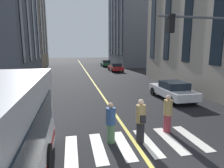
% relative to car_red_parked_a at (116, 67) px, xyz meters
% --- Properties ---
extents(lane_centre_line, '(80.00, 0.16, 0.01)m').
position_rel_car_red_parked_a_xyz_m(lane_centre_line, '(-6.48, 4.90, -0.70)').
color(lane_centre_line, '#D8C64C').
rests_on(lane_centre_line, ground_plane).
extents(crosswalk_marking, '(2.40, 5.45, 0.01)m').
position_rel_car_red_parked_a_xyz_m(crosswalk_marking, '(-24.51, 4.90, -0.70)').
color(crosswalk_marking, silver).
rests_on(crosswalk_marking, ground_plane).
extents(car_red_parked_a, '(4.40, 1.95, 1.37)m').
position_rel_car_red_parked_a_xyz_m(car_red_parked_a, '(0.00, 0.00, 0.00)').
color(car_red_parked_a, '#B21E1E').
rests_on(car_red_parked_a, ground_plane).
extents(car_white_mid, '(4.40, 1.95, 1.37)m').
position_rel_car_red_parked_a_xyz_m(car_white_mid, '(-18.58, 0.00, 0.00)').
color(car_white_mid, silver).
rests_on(car_white_mid, ground_plane).
extents(car_green_near, '(3.90, 1.89, 1.40)m').
position_rel_car_red_parked_a_xyz_m(car_green_near, '(8.99, 0.00, -0.00)').
color(car_green_near, '#1E6038').
rests_on(car_green_near, ground_plane).
extents(pedestrian_near, '(0.50, 0.38, 1.79)m').
position_rel_car_red_parked_a_xyz_m(pedestrian_near, '(-24.42, 4.67, 0.20)').
color(pedestrian_near, black).
rests_on(pedestrian_near, ground_plane).
extents(pedestrian_companion, '(0.38, 0.38, 1.66)m').
position_rel_car_red_parked_a_xyz_m(pedestrian_companion, '(-24.20, 5.84, 0.12)').
color(pedestrian_companion, '#4C724C').
rests_on(pedestrian_companion, ground_plane).
extents(pedestrian_far, '(0.38, 0.38, 1.72)m').
position_rel_car_red_parked_a_xyz_m(pedestrian_far, '(-23.75, 3.15, 0.16)').
color(pedestrian_far, maroon).
rests_on(pedestrian_far, ground_plane).
extents(traffic_light_mast, '(0.36, 4.59, 5.50)m').
position_rel_car_red_parked_a_xyz_m(traffic_light_mast, '(-22.13, 0.18, 3.21)').
color(traffic_light_mast, '#595B60').
rests_on(traffic_light_mast, ground_plane).
extents(building_left_far, '(11.01, 14.04, 19.69)m').
position_rel_car_red_parked_a_xyz_m(building_left_far, '(10.57, 19.36, 9.14)').
color(building_left_far, gray).
rests_on(building_left_far, ground_plane).
extents(building_right_far, '(15.01, 8.94, 17.40)m').
position_rel_car_red_parked_a_xyz_m(building_right_far, '(12.09, -7.01, 8.00)').
color(building_right_far, '#565B66').
rests_on(building_right_far, ground_plane).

